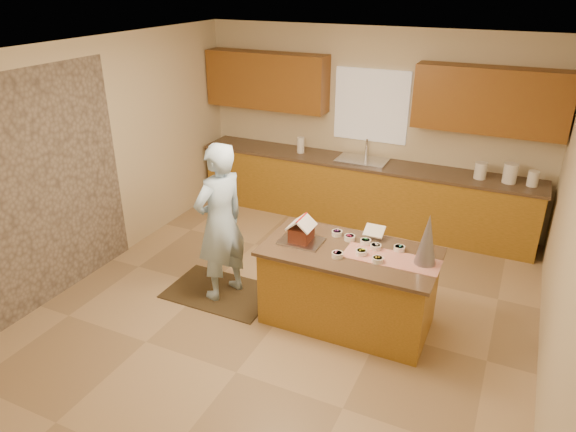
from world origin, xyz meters
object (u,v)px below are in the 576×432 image
(boy, at_px, (220,223))
(island_base, at_px, (348,288))
(gingerbread_house, at_px, (301,232))
(tinsel_tree, at_px, (427,240))

(boy, bearing_deg, island_base, 112.01)
(island_base, bearing_deg, boy, -176.27)
(gingerbread_house, bearing_deg, tinsel_tree, 4.57)
(boy, xyz_separation_m, gingerbread_house, (0.93, 0.05, 0.07))
(island_base, distance_m, tinsel_tree, 1.00)
(boy, relative_size, gingerbread_house, 6.84)
(tinsel_tree, bearing_deg, gingerbread_house, -175.43)
(island_base, bearing_deg, gingerbread_house, -174.81)
(tinsel_tree, height_order, boy, boy)
(boy, distance_m, gingerbread_house, 0.93)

